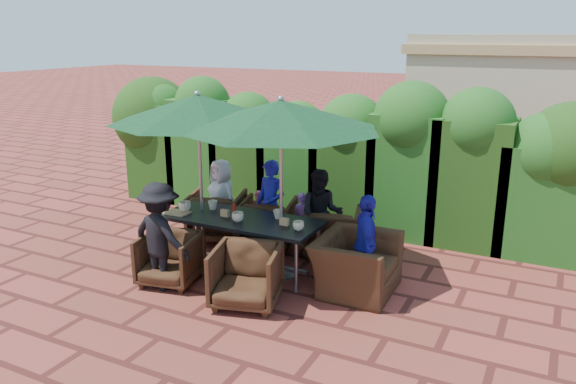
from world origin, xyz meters
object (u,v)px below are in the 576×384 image
at_px(chair_far_left, 217,213).
at_px(chair_far_mid, 268,220).
at_px(umbrella_right, 281,115).
at_px(chair_far_right, 333,229).
at_px(umbrella_left, 198,109).
at_px(chair_near_right, 246,273).
at_px(chair_near_left, 170,256).
at_px(dining_table, 241,223).
at_px(chair_end_right, 356,255).

bearing_deg(chair_far_left, chair_far_mid, 171.65).
height_order(umbrella_right, chair_far_right, umbrella_right).
xyz_separation_m(umbrella_left, chair_near_right, (1.33, -0.99, -1.80)).
height_order(chair_near_left, chair_near_right, chair_near_right).
relative_size(chair_far_mid, chair_near_right, 1.01).
bearing_deg(chair_far_left, chair_far_right, 168.55).
bearing_deg(chair_far_mid, chair_far_right, 169.46).
bearing_deg(chair_far_mid, chair_far_left, -4.90).
height_order(chair_far_left, chair_far_right, chair_far_left).
height_order(dining_table, chair_near_right, chair_near_right).
height_order(umbrella_right, chair_near_right, umbrella_right).
height_order(umbrella_left, chair_far_left, umbrella_left).
distance_m(dining_table, umbrella_right, 1.66).
bearing_deg(chair_far_right, chair_near_left, 34.83).
bearing_deg(chair_near_left, chair_far_mid, 63.40).
xyz_separation_m(umbrella_right, chair_near_left, (-1.22, -0.87, -1.84)).
bearing_deg(chair_near_right, chair_far_right, 65.15).
bearing_deg(umbrella_left, chair_far_mid, 56.57).
bearing_deg(chair_near_left, chair_near_right, -14.85).
distance_m(umbrella_right, chair_end_right, 2.04).
xyz_separation_m(dining_table, chair_far_mid, (-0.11, 0.98, -0.26)).
height_order(chair_far_right, chair_near_right, chair_near_right).
height_order(chair_far_mid, chair_end_right, chair_end_right).
bearing_deg(chair_end_right, chair_near_left, 109.95).
bearing_deg(chair_far_left, dining_table, 121.11).
xyz_separation_m(chair_far_right, chair_near_left, (-1.55, -1.91, -0.03)).
bearing_deg(chair_end_right, umbrella_right, 89.74).
relative_size(chair_far_left, chair_near_right, 1.06).
relative_size(umbrella_left, chair_end_right, 2.25).
bearing_deg(chair_near_right, umbrella_left, 127.68).
xyz_separation_m(dining_table, chair_far_left, (-0.97, 0.83, -0.24)).
relative_size(chair_far_mid, chair_end_right, 0.74).
bearing_deg(chair_far_right, chair_far_left, -9.40).
relative_size(dining_table, chair_near_right, 2.76).
relative_size(chair_far_mid, chair_far_right, 1.02).
xyz_separation_m(chair_far_mid, chair_near_right, (0.73, -1.90, -0.00)).
bearing_deg(umbrella_right, chair_near_right, -89.54).
xyz_separation_m(dining_table, chair_end_right, (1.69, 0.05, -0.19)).
distance_m(chair_far_mid, chair_end_right, 2.02).
relative_size(umbrella_right, chair_end_right, 2.38).
xyz_separation_m(chair_far_left, chair_near_left, (0.37, -1.68, -0.06)).
bearing_deg(dining_table, chair_near_left, -125.26).
relative_size(umbrella_right, chair_far_right, 3.28).
relative_size(umbrella_right, chair_near_right, 3.22).
bearing_deg(chair_far_left, chair_near_left, 84.19).
height_order(chair_far_left, chair_far_mid, chair_far_left).
bearing_deg(chair_near_right, dining_table, 108.64).
xyz_separation_m(chair_near_left, chair_near_right, (1.22, -0.07, 0.03)).
xyz_separation_m(chair_far_left, chair_end_right, (2.66, -0.78, 0.05)).
xyz_separation_m(umbrella_right, chair_far_mid, (-0.72, 0.95, -1.80)).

